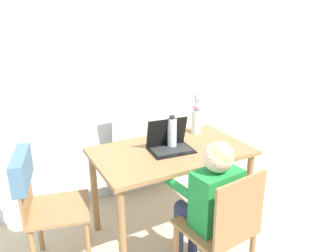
# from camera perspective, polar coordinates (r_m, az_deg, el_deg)

# --- Properties ---
(wall_back) EXTENTS (6.40, 0.05, 2.50)m
(wall_back) POSITION_cam_1_polar(r_m,az_deg,el_deg) (2.96, -8.06, 10.55)
(wall_back) COLOR silver
(wall_back) RESTS_ON ground_plane
(dining_table) EXTENTS (1.15, 0.70, 0.72)m
(dining_table) POSITION_cam_1_polar(r_m,az_deg,el_deg) (2.50, 0.54, -6.11)
(dining_table) COLOR olive
(dining_table) RESTS_ON ground_plane
(chair_occupied) EXTENTS (0.44, 0.44, 0.85)m
(chair_occupied) POSITION_cam_1_polar(r_m,az_deg,el_deg) (2.10, 9.38, -17.37)
(chair_occupied) COLOR olive
(chair_occupied) RESTS_ON ground_plane
(chair_spare) EXTENTS (0.51, 0.49, 0.86)m
(chair_spare) POSITION_cam_1_polar(r_m,az_deg,el_deg) (2.34, -21.80, -10.66)
(chair_spare) COLOR olive
(chair_spare) RESTS_ON ground_plane
(person_seated) EXTENTS (0.34, 0.45, 1.00)m
(person_seated) POSITION_cam_1_polar(r_m,az_deg,el_deg) (2.07, 7.34, -11.70)
(person_seated) COLOR #1E8438
(person_seated) RESTS_ON ground_plane
(laptop) EXTENTS (0.33, 0.26, 0.23)m
(laptop) POSITION_cam_1_polar(r_m,az_deg,el_deg) (2.45, 0.23, -2.88)
(laptop) COLOR black
(laptop) RESTS_ON dining_table
(flower_vase) EXTENTS (0.08, 0.08, 0.34)m
(flower_vase) POSITION_cam_1_polar(r_m,az_deg,el_deg) (2.76, 4.93, 1.30)
(flower_vase) COLOR silver
(flower_vase) RESTS_ON dining_table
(water_bottle) EXTENTS (0.07, 0.07, 0.25)m
(water_bottle) POSITION_cam_1_polar(r_m,az_deg,el_deg) (2.46, 0.72, -1.15)
(water_bottle) COLOR silver
(water_bottle) RESTS_ON dining_table
(cardboard_panel) EXTENTS (0.70, 0.15, 1.00)m
(cardboard_panel) POSITION_cam_1_polar(r_m,az_deg,el_deg) (3.12, -3.55, -3.27)
(cardboard_panel) COLOR silver
(cardboard_panel) RESTS_ON ground_plane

